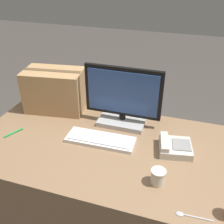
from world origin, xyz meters
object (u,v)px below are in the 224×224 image
object	(u,v)px
cardboard_box	(55,90)
pen_marker	(14,133)
paper_cup_left	(158,177)
keyboard	(101,139)
desk_phone	(174,147)
spoon	(188,215)
monitor	(123,100)

from	to	relation	value
cardboard_box	pen_marker	bearing A→B (deg)	-106.99
paper_cup_left	pen_marker	world-z (taller)	paper_cup_left
keyboard	cardboard_box	world-z (taller)	cardboard_box
cardboard_box	pen_marker	xyz separation A→B (m)	(-0.12, -0.38, -0.15)
desk_phone	paper_cup_left	distance (m)	0.30
keyboard	spoon	world-z (taller)	keyboard
monitor	spoon	size ratio (longest dim) A/B	3.14
paper_cup_left	cardboard_box	world-z (taller)	cardboard_box
monitor	spoon	xyz separation A→B (m)	(0.50, -0.66, -0.17)
keyboard	paper_cup_left	distance (m)	0.47
monitor	desk_phone	size ratio (longest dim) A/B	2.39
keyboard	spoon	distance (m)	0.70
keyboard	cardboard_box	xyz separation A→B (m)	(-0.46, 0.29, 0.14)
monitor	paper_cup_left	xyz separation A→B (m)	(0.33, -0.50, -0.13)
monitor	pen_marker	bearing A→B (deg)	-151.76
paper_cup_left	spoon	xyz separation A→B (m)	(0.16, -0.16, -0.04)
spoon	keyboard	bearing A→B (deg)	-37.80
paper_cup_left	pen_marker	bearing A→B (deg)	171.27
desk_phone	pen_marker	distance (m)	1.04
desk_phone	spoon	bearing A→B (deg)	-86.43
desk_phone	pen_marker	world-z (taller)	desk_phone
monitor	keyboard	world-z (taller)	monitor
desk_phone	spoon	world-z (taller)	desk_phone
monitor	spoon	bearing A→B (deg)	-53.04
desk_phone	spoon	xyz separation A→B (m)	(0.11, -0.45, -0.03)
keyboard	monitor	bearing A→B (deg)	72.67
spoon	pen_marker	size ratio (longest dim) A/B	1.32
keyboard	desk_phone	bearing A→B (deg)	4.36
spoon	pen_marker	bearing A→B (deg)	-17.32
paper_cup_left	pen_marker	size ratio (longest dim) A/B	0.67
desk_phone	cardboard_box	bearing A→B (deg)	154.75
monitor	cardboard_box	world-z (taller)	monitor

